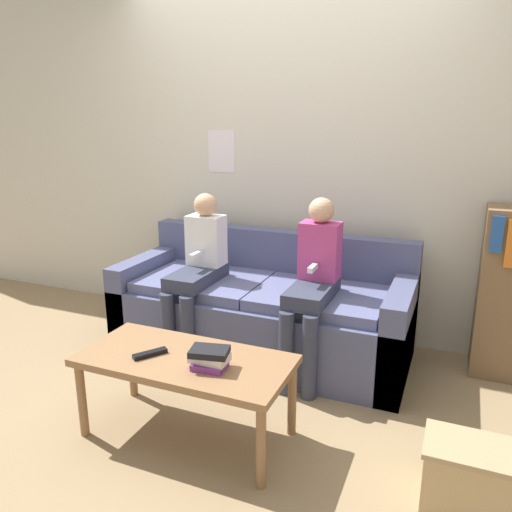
{
  "coord_description": "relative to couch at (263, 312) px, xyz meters",
  "views": [
    {
      "loc": [
        1.18,
        -2.42,
        1.56
      ],
      "look_at": [
        0.0,
        0.38,
        0.71
      ],
      "focal_mm": 35.0,
      "sensor_mm": 36.0,
      "label": 1
    }
  ],
  "objects": [
    {
      "name": "ground_plane",
      "position": [
        0.0,
        -0.51,
        -0.29
      ],
      "size": [
        10.0,
        10.0,
        0.0
      ],
      "primitive_type": "plane",
      "color": "#937A56"
    },
    {
      "name": "wall_back",
      "position": [
        -0.0,
        0.51,
        1.01
      ],
      "size": [
        8.0,
        0.07,
        2.6
      ],
      "color": "beige",
      "rests_on": "ground_plane"
    },
    {
      "name": "couch",
      "position": [
        0.0,
        0.0,
        0.0
      ],
      "size": [
        1.94,
        0.81,
        0.79
      ],
      "color": "#4C5175",
      "rests_on": "ground_plane"
    },
    {
      "name": "coffee_table",
      "position": [
        0.0,
        -1.03,
        0.1
      ],
      "size": [
        1.05,
        0.49,
        0.43
      ],
      "color": "#8E6642",
      "rests_on": "ground_plane"
    },
    {
      "name": "person_left",
      "position": [
        -0.39,
        -0.2,
        0.32
      ],
      "size": [
        0.24,
        0.56,
        1.08
      ],
      "color": "#33384C",
      "rests_on": "ground_plane"
    },
    {
      "name": "person_right",
      "position": [
        0.4,
        -0.19,
        0.33
      ],
      "size": [
        0.24,
        0.56,
        1.1
      ],
      "color": "#33384C",
      "rests_on": "ground_plane"
    },
    {
      "name": "tv_remote",
      "position": [
        -0.17,
        -1.08,
        0.16
      ],
      "size": [
        0.13,
        0.16,
        0.02
      ],
      "rotation": [
        0.0,
        0.0,
        -0.6
      ],
      "color": "black",
      "rests_on": "coffee_table"
    },
    {
      "name": "book_stack",
      "position": [
        0.16,
        -1.08,
        0.19
      ],
      "size": [
        0.2,
        0.16,
        0.1
      ],
      "color": "#7A3389",
      "rests_on": "coffee_table"
    },
    {
      "name": "storage_box",
      "position": [
        1.31,
        -1.0,
        -0.15
      ],
      "size": [
        0.36,
        0.27,
        0.28
      ],
      "color": "tan",
      "rests_on": "ground_plane"
    }
  ]
}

